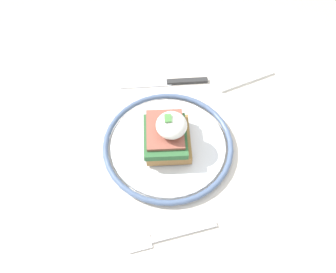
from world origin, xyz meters
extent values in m
plane|color=#B2ADA3|center=(0.00, 0.00, 0.00)|extent=(6.00, 6.00, 0.00)
cube|color=beige|center=(0.00, 0.00, 0.72)|extent=(0.85, 0.69, 0.03)
cylinder|color=beige|center=(0.37, -0.28, 0.35)|extent=(0.06, 0.06, 0.71)
cylinder|color=beige|center=(0.37, 0.28, 0.35)|extent=(0.06, 0.06, 0.71)
cylinder|color=silver|center=(0.02, -0.01, 0.74)|extent=(0.21, 0.21, 0.01)
torus|color=slate|center=(0.02, -0.01, 0.75)|extent=(0.24, 0.24, 0.01)
cube|color=#9E703D|center=(0.02, -0.01, 0.76)|extent=(0.09, 0.08, 0.02)
cube|color=#2D6033|center=(0.01, 0.00, 0.78)|extent=(0.09, 0.08, 0.01)
cube|color=brown|center=(0.02, 0.00, 0.79)|extent=(0.08, 0.06, 0.01)
ellipsoid|color=white|center=(0.02, -0.01, 0.81)|extent=(0.05, 0.05, 0.03)
cube|color=#47843D|center=(0.02, -0.01, 0.83)|extent=(0.02, 0.01, 0.00)
cube|color=silver|center=(-0.14, -0.02, 0.74)|extent=(0.03, 0.11, 0.00)
cube|color=silver|center=(-0.16, 0.05, 0.74)|extent=(0.03, 0.04, 0.00)
cube|color=#2D2D2D|center=(0.18, -0.05, 0.74)|extent=(0.01, 0.09, 0.01)
cube|color=silver|center=(0.18, 0.03, 0.74)|extent=(0.02, 0.11, 0.00)
cube|color=white|center=(0.23, -0.16, 0.74)|extent=(0.18, 0.17, 0.01)
camera|label=1|loc=(-0.30, 0.01, 1.26)|focal=35.00mm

